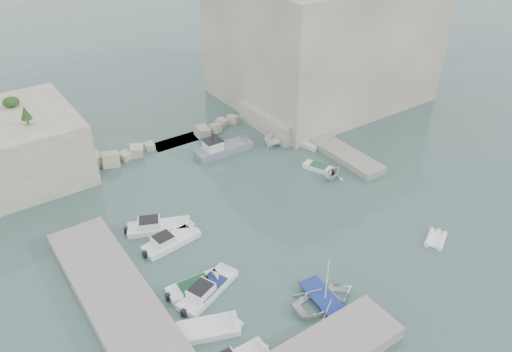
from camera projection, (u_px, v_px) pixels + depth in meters
ground at (292, 231)px, 47.19m from camera, size 400.00×400.00×0.00m
cliff_east at (322, 38)px, 69.52m from camera, size 26.00×22.00×17.00m
cliff_terrace at (285, 116)px, 65.19m from camera, size 8.00×10.00×2.50m
outcrop_west at (0, 151)px, 53.02m from camera, size 16.00×14.00×7.00m
quay_west at (125, 312)px, 38.07m from camera, size 5.00×24.00×1.10m
ledge_east at (329, 145)px, 60.36m from camera, size 3.00×16.00×0.80m
breakwater at (176, 137)px, 61.55m from camera, size 28.00×3.00×1.40m
motorboat_a at (160, 229)px, 47.39m from camera, size 6.73×4.37×1.40m
motorboat_b at (172, 244)px, 45.63m from camera, size 6.04×2.58×1.40m
motorboat_c at (195, 289)px, 40.86m from camera, size 5.04×2.07×0.70m
motorboat_d at (208, 292)px, 40.58m from camera, size 6.68×4.14×1.40m
motorboat_e at (209, 331)px, 37.23m from camera, size 5.41×3.69×0.70m
rowboat at (325, 303)px, 39.56m from camera, size 5.73×4.32×1.12m
inflatable_dinghy at (435, 241)px, 45.96m from camera, size 3.24×2.59×0.44m
tender_east_a at (332, 178)px, 54.99m from camera, size 3.59×3.34×1.55m
tender_east_b at (318, 170)px, 56.37m from camera, size 2.63×3.99×0.70m
tender_east_c at (303, 144)px, 61.32m from camera, size 2.88×4.99×0.70m
tender_east_d at (278, 143)px, 61.66m from camera, size 4.95×2.95×1.80m
work_boat at (224, 152)px, 59.72m from camera, size 7.83×2.61×2.20m
rowboat_mast at (327, 279)px, 38.12m from camera, size 0.10×0.10×4.20m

